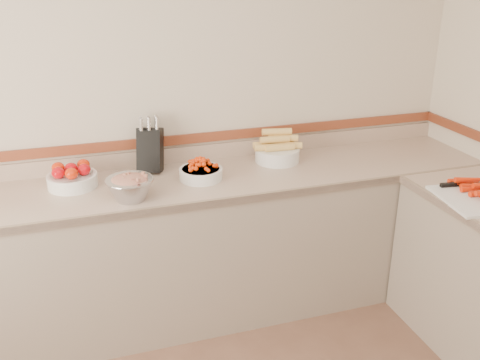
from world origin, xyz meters
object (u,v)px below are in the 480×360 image
object	(u,v)px
tomato_bowl	(72,177)
rhubarb_bowl	(130,186)
knife_block	(150,149)
corn_bowl	(277,151)
cherry_tomato_bowl	(201,171)

from	to	relation	value
tomato_bowl	rhubarb_bowl	bearing A→B (deg)	-44.09
knife_block	tomato_bowl	xyz separation A→B (m)	(-0.46, -0.12, -0.08)
knife_block	corn_bowl	size ratio (longest dim) A/B	1.10
knife_block	tomato_bowl	bearing A→B (deg)	-165.59
cherry_tomato_bowl	corn_bowl	xyz separation A→B (m)	(0.54, 0.15, 0.02)
corn_bowl	rhubarb_bowl	size ratio (longest dim) A/B	1.22
rhubarb_bowl	knife_block	bearing A→B (deg)	66.30
corn_bowl	cherry_tomato_bowl	bearing A→B (deg)	-164.66
cherry_tomato_bowl	knife_block	bearing A→B (deg)	138.22
cherry_tomato_bowl	corn_bowl	world-z (taller)	corn_bowl
cherry_tomato_bowl	corn_bowl	size ratio (longest dim) A/B	0.81
tomato_bowl	corn_bowl	xyz separation A→B (m)	(1.25, 0.04, 0.01)
corn_bowl	tomato_bowl	bearing A→B (deg)	-178.18
knife_block	rhubarb_bowl	world-z (taller)	knife_block
knife_block	tomato_bowl	world-z (taller)	knife_block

